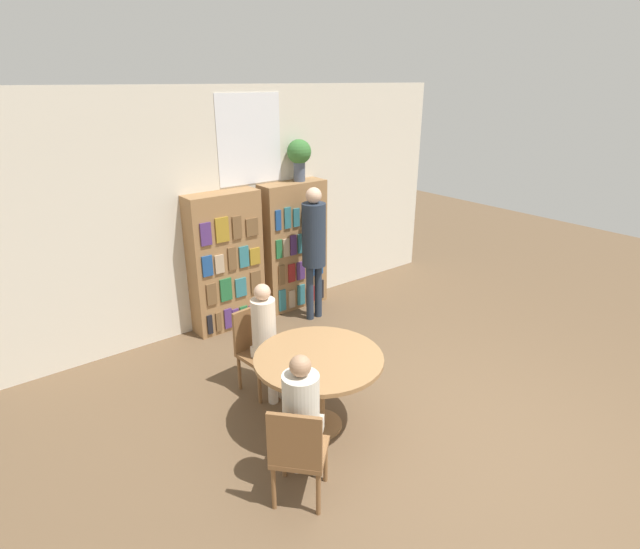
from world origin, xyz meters
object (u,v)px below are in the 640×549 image
Objects in this scene: flower_vase at (299,155)px; chair_near_camera at (298,451)px; bookshelf_left at (226,262)px; seated_reader_right at (302,413)px; bookshelf_right at (294,246)px; chair_left_side at (256,346)px; librarian_standing at (314,240)px; seated_reader_left at (267,336)px; reading_table at (319,369)px.

chair_near_camera is at bearing -126.46° from flower_vase.
bookshelf_left is 1.47× the size of seated_reader_right.
bookshelf_left is 2.02× the size of chair_near_camera.
chair_near_camera is (-1.03, -2.98, -0.40)m from bookshelf_left.
chair_left_side is at bearing -136.21° from bookshelf_right.
flower_vase is 1.15m from librarian_standing.
librarian_standing is at bearing -106.76° from flower_vase.
bookshelf_left is at bearing 153.81° from librarian_standing.
librarian_standing is at bearing -148.50° from seated_reader_left.
seated_reader_left reaches higher than reading_table.
chair_near_camera is at bearing 59.75° from seated_reader_left.
reading_table is 2.36m from librarian_standing.
librarian_standing is (2.05, 2.48, 0.62)m from chair_near_camera.
bookshelf_left is 0.99× the size of librarian_standing.
bookshelf_left is at bearing 118.58° from chair_near_camera.
flower_vase is 4.05m from chair_near_camera.
librarian_standing is at bearing -153.66° from chair_left_side.
bookshelf_right is 1.47× the size of seated_reader_right.
flower_vase is 3.81m from seated_reader_right.
seated_reader_left is 1.32m from seated_reader_right.
chair_near_camera is 1.64m from chair_left_side.
bookshelf_left is 1.05m from bookshelf_right.
chair_left_side is (-1.62, -1.45, -1.64)m from flower_vase.
seated_reader_left is at bearing -104.88° from bookshelf_left.
flower_vase is 0.45× the size of seated_reader_right.
flower_vase is 2.72m from chair_left_side.
seated_reader_left is (-1.60, -1.63, -1.45)m from flower_vase.
librarian_standing reaches higher than seated_reader_right.
seated_reader_left is (-0.43, -1.63, -0.21)m from bookshelf_left.
chair_left_side is (-1.51, -1.44, -0.40)m from bookshelf_right.
flower_vase reaches higher than chair_left_side.
bookshelf_left reaches higher than seated_reader_left.
librarian_standing is at bearing 98.06° from chair_near_camera.
bookshelf_left is 1.16m from librarian_standing.
bookshelf_left reaches higher than reading_table.
flower_vase reaches higher than seated_reader_left.
chair_left_side is 0.72× the size of seated_reader_left.
chair_near_camera is (-2.09, -2.98, -0.40)m from bookshelf_right.
librarian_standing reaches higher than reading_table.
seated_reader_left is at bearing -132.41° from bookshelf_right.
librarian_standing is (-0.15, -0.51, -1.02)m from flower_vase.
chair_near_camera is 1.00× the size of chair_left_side.
librarian_standing reaches higher than bookshelf_left.
librarian_standing is at bearing 53.56° from reading_table.
seated_reader_right is at bearing -124.37° from bookshelf_right.
seated_reader_right is (-0.90, -2.86, -0.20)m from bookshelf_left.
chair_near_camera and chair_left_side have the same top height.
flower_vase is 2.71m from seated_reader_left.
chair_near_camera is 0.27m from seated_reader_right.
reading_table is 0.96× the size of seated_reader_left.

